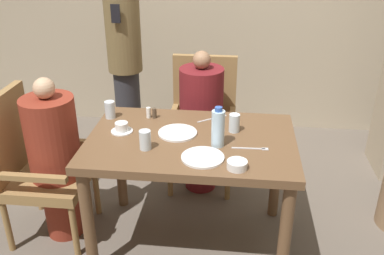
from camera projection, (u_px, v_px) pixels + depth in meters
The scene contains 19 objects.
ground_plane at pixel (191, 240), 2.85m from camera, with size 16.00×16.00×0.00m, color #60564C.
dining_table at pixel (191, 154), 2.56m from camera, with size 1.22×0.81×0.76m.
chair_left_side at pixel (34, 164), 2.72m from camera, with size 0.50×0.50×0.99m.
diner_in_left_chair at pixel (55, 159), 2.68m from camera, with size 0.32×0.32×1.10m.
chair_far_side at pixel (203, 118), 3.34m from camera, with size 0.50×0.50×0.99m.
diner_in_far_chair at pixel (201, 121), 3.18m from camera, with size 0.32×0.32×1.10m.
standing_host at pixel (125, 57), 3.53m from camera, with size 0.28×0.32×1.67m.
plate_main_left at pixel (203, 157), 2.30m from camera, with size 0.23×0.23×0.01m.
plate_main_right at pixel (178, 133), 2.56m from camera, with size 0.23×0.23×0.01m.
teacup_with_saucer at pixel (122, 128), 2.58m from camera, with size 0.13×0.13×0.06m.
bowl_small at pixel (237, 165), 2.20m from camera, with size 0.11×0.11×0.04m.
water_bottle at pixel (218, 128), 2.38m from camera, with size 0.07×0.07×0.24m.
glass_tall_near at pixel (234, 123), 2.57m from camera, with size 0.07×0.07×0.11m.
glass_tall_mid at pixel (110, 110), 2.75m from camera, with size 0.07×0.07×0.11m.
glass_tall_far at pixel (145, 140), 2.37m from camera, with size 0.07×0.07×0.11m.
salt_shaker at pixel (148, 113), 2.76m from camera, with size 0.03×0.03×0.07m.
pepper_shaker at pixel (154, 113), 2.76m from camera, with size 0.03×0.03×0.07m.
fork_beside_plate at pixel (254, 149), 2.39m from camera, with size 0.21×0.02×0.00m.
knife_beside_plate at pixel (214, 118), 2.76m from camera, with size 0.18×0.14×0.00m.
Camera 1 is at (0.25, -2.22, 1.92)m, focal length 40.00 mm.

